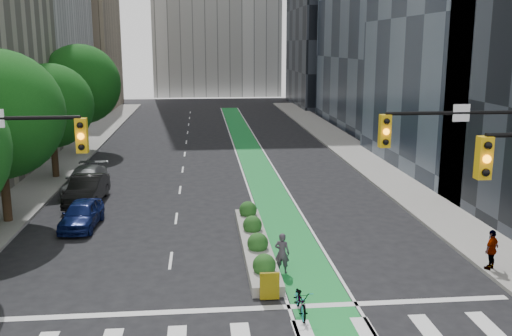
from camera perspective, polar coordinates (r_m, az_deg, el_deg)
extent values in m
plane|color=black|center=(19.18, -1.67, -15.52)|extent=(160.00, 160.00, 0.00)
cube|color=gray|center=(44.18, -19.45, -0.03)|extent=(3.60, 90.00, 0.15)
cube|color=gray|center=(44.77, 11.31, 0.59)|extent=(3.60, 90.00, 0.15)
cube|color=#188434|center=(47.96, -0.56, 1.51)|extent=(2.20, 70.00, 0.01)
cube|color=tan|center=(85.16, -19.00, 14.34)|extent=(14.00, 16.00, 26.00)
cube|color=black|center=(87.67, 8.68, 15.42)|extent=(14.00, 18.00, 28.00)
cylinder|color=black|center=(31.25, -23.89, -0.67)|extent=(0.44, 0.44, 5.04)
cylinder|color=black|center=(40.73, -19.56, 2.07)|extent=(0.44, 0.44, 4.48)
sphere|color=#0E4510|center=(40.37, -19.83, 5.87)|extent=(5.60, 5.60, 5.60)
cylinder|color=black|center=(50.33, -16.91, 4.46)|extent=(0.44, 0.44, 5.15)
sphere|color=#0E4510|center=(50.03, -17.13, 8.01)|extent=(6.60, 6.60, 6.60)
cube|color=gold|center=(18.00, -17.03, 3.13)|extent=(0.34, 0.28, 1.05)
sphere|color=orange|center=(17.85, -17.13, 3.05)|extent=(0.20, 0.20, 0.20)
cylinder|color=black|center=(19.54, 20.54, 5.20)|extent=(5.50, 0.12, 0.12)
cube|color=gold|center=(18.58, 12.75, 3.63)|extent=(0.34, 0.28, 1.05)
sphere|color=orange|center=(18.43, 12.90, 3.55)|extent=(0.20, 0.20, 0.20)
cube|color=white|center=(19.40, 19.84, 5.20)|extent=(0.55, 0.04, 0.55)
cube|color=gold|center=(14.87, 21.82, 0.95)|extent=(0.34, 0.28, 1.05)
sphere|color=orange|center=(14.73, 22.10, 0.83)|extent=(0.20, 0.20, 0.20)
cube|color=gray|center=(25.59, -0.05, -7.72)|extent=(1.20, 10.00, 0.40)
cube|color=yellow|center=(20.66, 1.36, -11.71)|extent=(0.70, 0.12, 1.00)
sphere|color=#194C19|center=(22.17, 0.83, -9.70)|extent=(0.90, 0.90, 0.90)
sphere|color=#194C19|center=(24.50, 0.17, -7.52)|extent=(0.90, 0.90, 0.90)
sphere|color=#194C19|center=(26.85, -0.36, -5.73)|extent=(0.90, 0.90, 0.90)
sphere|color=#194C19|center=(29.23, -0.81, -4.22)|extent=(0.90, 0.90, 0.90)
imported|color=gray|center=(19.79, 4.52, -13.08)|extent=(0.66, 1.85, 0.97)
imported|color=#3D3640|center=(22.91, 2.63, -8.49)|extent=(0.71, 0.60, 1.66)
imported|color=#0D1952|center=(29.69, -17.04, -4.44)|extent=(1.87, 4.12, 1.37)
imported|color=black|center=(34.08, -16.56, -2.10)|extent=(1.95, 4.89, 1.58)
imported|color=#525557|center=(36.47, -16.65, -1.21)|extent=(2.32, 5.40, 1.55)
imported|color=gray|center=(24.71, 22.50, -7.54)|extent=(1.01, 0.89, 1.63)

